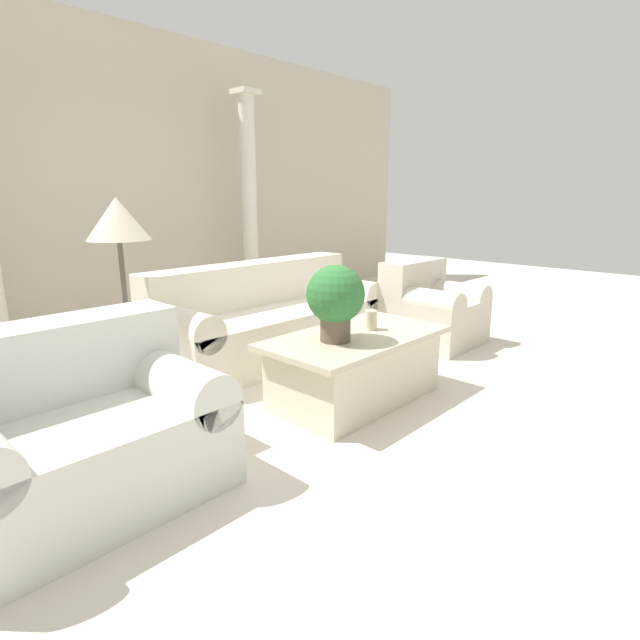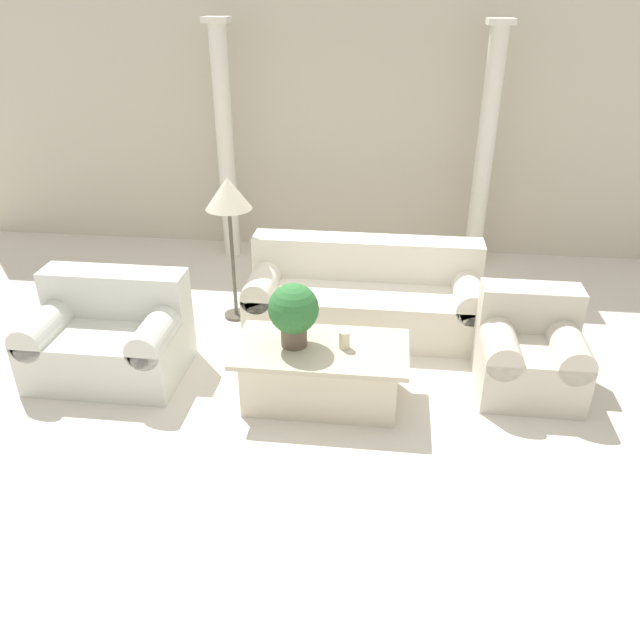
{
  "view_description": "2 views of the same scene",
  "coord_description": "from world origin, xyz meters",
  "px_view_note": "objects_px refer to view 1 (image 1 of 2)",
  "views": [
    {
      "loc": [
        -2.55,
        -2.45,
        1.42
      ],
      "look_at": [
        -0.13,
        -0.18,
        0.59
      ],
      "focal_mm": 28.0,
      "sensor_mm": 36.0,
      "label": 1
    },
    {
      "loc": [
        0.53,
        -4.44,
        2.93
      ],
      "look_at": [
        0.0,
        -0.09,
        0.57
      ],
      "focal_mm": 35.0,
      "sensor_mm": 36.0,
      "label": 2
    }
  ],
  "objects_px": {
    "armchair": "(431,308)",
    "potted_plant": "(336,298)",
    "coffee_table": "(356,367)",
    "floor_lamp": "(118,227)",
    "loveseat": "(77,430)",
    "sofa_long": "(269,319)"
  },
  "relations": [
    {
      "from": "coffee_table",
      "to": "floor_lamp",
      "type": "bearing_deg",
      "value": 127.77
    },
    {
      "from": "floor_lamp",
      "to": "loveseat",
      "type": "bearing_deg",
      "value": -126.3
    },
    {
      "from": "potted_plant",
      "to": "armchair",
      "type": "relative_size",
      "value": 0.63
    },
    {
      "from": "sofa_long",
      "to": "coffee_table",
      "type": "distance_m",
      "value": 1.26
    },
    {
      "from": "floor_lamp",
      "to": "sofa_long",
      "type": "bearing_deg",
      "value": -3.32
    },
    {
      "from": "sofa_long",
      "to": "floor_lamp",
      "type": "xyz_separation_m",
      "value": [
        -1.28,
        0.07,
        0.88
      ]
    },
    {
      "from": "loveseat",
      "to": "potted_plant",
      "type": "relative_size",
      "value": 2.42
    },
    {
      "from": "loveseat",
      "to": "floor_lamp",
      "type": "distance_m",
      "value": 1.61
    },
    {
      "from": "armchair",
      "to": "loveseat",
      "type": "bearing_deg",
      "value": -177.05
    },
    {
      "from": "armchair",
      "to": "potted_plant",
      "type": "bearing_deg",
      "value": -168.3
    },
    {
      "from": "floor_lamp",
      "to": "armchair",
      "type": "distance_m",
      "value": 2.94
    },
    {
      "from": "potted_plant",
      "to": "armchair",
      "type": "bearing_deg",
      "value": 11.7
    },
    {
      "from": "loveseat",
      "to": "potted_plant",
      "type": "height_order",
      "value": "potted_plant"
    },
    {
      "from": "loveseat",
      "to": "coffee_table",
      "type": "relative_size",
      "value": 0.92
    },
    {
      "from": "loveseat",
      "to": "coffee_table",
      "type": "bearing_deg",
      "value": -6.69
    },
    {
      "from": "sofa_long",
      "to": "loveseat",
      "type": "bearing_deg",
      "value": -153.87
    },
    {
      "from": "coffee_table",
      "to": "potted_plant",
      "type": "xyz_separation_m",
      "value": [
        -0.21,
        0.01,
        0.53
      ]
    },
    {
      "from": "loveseat",
      "to": "potted_plant",
      "type": "xyz_separation_m",
      "value": [
        1.6,
        -0.21,
        0.43
      ]
    },
    {
      "from": "sofa_long",
      "to": "potted_plant",
      "type": "relative_size",
      "value": 4.29
    },
    {
      "from": "loveseat",
      "to": "floor_lamp",
      "type": "xyz_separation_m",
      "value": [
        0.8,
        1.09,
        0.86
      ]
    },
    {
      "from": "potted_plant",
      "to": "coffee_table",
      "type": "bearing_deg",
      "value": -1.85
    },
    {
      "from": "coffee_table",
      "to": "floor_lamp",
      "type": "relative_size",
      "value": 0.95
    }
  ]
}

